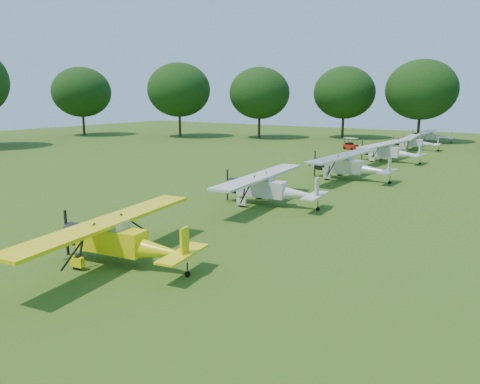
# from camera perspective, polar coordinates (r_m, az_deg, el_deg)

# --- Properties ---
(ground) EXTENTS (160.00, 160.00, 0.00)m
(ground) POSITION_cam_1_polar(r_m,az_deg,el_deg) (27.68, -2.05, -3.80)
(ground) COLOR #2C4A12
(ground) RESTS_ON ground
(tree_belt) EXTENTS (137.36, 130.27, 14.52)m
(tree_belt) POSITION_cam_1_polar(r_m,az_deg,el_deg) (24.90, 4.93, 13.12)
(tree_belt) COLOR #321F13
(tree_belt) RESTS_ON ground
(aircraft_2) EXTENTS (6.99, 11.08, 2.17)m
(aircraft_2) POSITION_cam_1_polar(r_m,az_deg,el_deg) (21.35, -14.39, -5.38)
(aircraft_2) COLOR #FCE70A
(aircraft_2) RESTS_ON ground
(aircraft_3) EXTENTS (7.15, 11.39, 2.24)m
(aircraft_3) POSITION_cam_1_polar(r_m,az_deg,el_deg) (31.85, 3.54, 0.68)
(aircraft_3) COLOR silver
(aircraft_3) RESTS_ON ground
(aircraft_4) EXTENTS (7.45, 11.85, 2.34)m
(aircraft_4) POSITION_cam_1_polar(r_m,az_deg,el_deg) (42.61, 13.19, 3.30)
(aircraft_4) COLOR silver
(aircraft_4) RESTS_ON ground
(aircraft_5) EXTENTS (7.11, 11.32, 2.22)m
(aircraft_5) POSITION_cam_1_polar(r_m,az_deg,el_deg) (55.22, 17.72, 4.87)
(aircraft_5) COLOR silver
(aircraft_5) RESTS_ON ground
(aircraft_6) EXTENTS (6.19, 9.86, 1.94)m
(aircraft_6) POSITION_cam_1_polar(r_m,az_deg,el_deg) (68.44, 20.53, 5.78)
(aircraft_6) COLOR silver
(aircraft_6) RESTS_ON ground
(aircraft_7) EXTENTS (6.10, 9.70, 1.91)m
(aircraft_7) POSITION_cam_1_polar(r_m,az_deg,el_deg) (80.06, 22.27, 6.41)
(aircraft_7) COLOR silver
(aircraft_7) RESTS_ON ground
(golf_cart) EXTENTS (2.10, 1.64, 1.59)m
(golf_cart) POSITION_cam_1_polar(r_m,az_deg,el_deg) (66.44, 13.30, 5.53)
(golf_cart) COLOR red
(golf_cart) RESTS_ON ground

